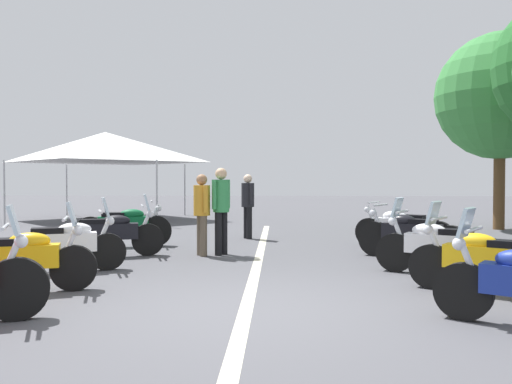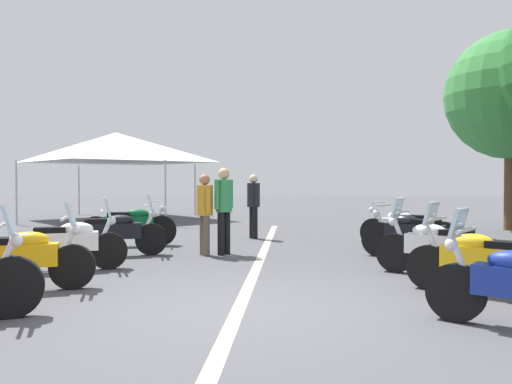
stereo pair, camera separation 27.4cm
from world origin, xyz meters
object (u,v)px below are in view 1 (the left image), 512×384
object	(u,v)px
motorcycle_right_row_3	(411,234)
motorcycle_right_row_4	(402,227)
motorcycle_left_row_3	(109,233)
motorcycle_left_row_4	(124,226)
motorcycle_left_row_2	(65,244)
bystander_4	(248,201)
roadside_tree_2	(500,97)
motorcycle_right_row_2	(439,246)
bystander_3	(202,208)
motorcycle_left_row_1	(17,259)
motorcycle_right_row_1	(488,260)
bystander_0	(221,204)
event_tent	(105,147)

from	to	relation	value
motorcycle_right_row_3	motorcycle_right_row_4	world-z (taller)	motorcycle_right_row_3
motorcycle_left_row_3	motorcycle_left_row_4	xyz separation A→B (m)	(1.51, 0.14, 0.01)
motorcycle_left_row_2	bystander_4	world-z (taller)	bystander_4
motorcycle_left_row_3	roadside_tree_2	bearing A→B (deg)	13.97
motorcycle_right_row_2	bystander_3	bearing A→B (deg)	2.46
motorcycle_left_row_4	motorcycle_left_row_1	bearing A→B (deg)	-104.39
bystander_3	motorcycle_left_row_4	bearing A→B (deg)	-61.43
bystander_4	roadside_tree_2	bearing A→B (deg)	173.64
motorcycle_left_row_1	motorcycle_right_row_1	size ratio (longest dim) A/B	1.10
bystander_0	motorcycle_right_row_2	bearing A→B (deg)	-178.45
motorcycle_right_row_4	roadside_tree_2	distance (m)	6.84
motorcycle_left_row_1	motorcycle_right_row_3	size ratio (longest dim) A/B	1.10
bystander_0	bystander_3	xyz separation A→B (m)	(-0.12, 0.36, -0.08)
motorcycle_right_row_1	bystander_4	world-z (taller)	bystander_4
motorcycle_right_row_1	bystander_0	distance (m)	5.13
motorcycle_right_row_3	bystander_3	world-z (taller)	bystander_3
motorcycle_left_row_1	motorcycle_left_row_3	xyz separation A→B (m)	(3.19, -0.15, 0.01)
motorcycle_right_row_2	motorcycle_right_row_3	xyz separation A→B (m)	(1.65, 0.02, 0.00)
bystander_4	bystander_0	bearing A→B (deg)	55.90
motorcycle_right_row_3	motorcycle_right_row_4	bearing A→B (deg)	-63.51
motorcycle_left_row_1	event_tent	distance (m)	12.73
motorcycle_right_row_1	event_tent	world-z (taller)	event_tent
roadside_tree_2	motorcycle_left_row_2	bearing A→B (deg)	127.32
roadside_tree_2	bystander_4	bearing A→B (deg)	110.50
motorcycle_left_row_3	roadside_tree_2	world-z (taller)	roadside_tree_2
motorcycle_left_row_3	motorcycle_right_row_3	distance (m)	5.69
motorcycle_left_row_1	motorcycle_right_row_3	world-z (taller)	motorcycle_left_row_1
motorcycle_right_row_3	motorcycle_left_row_4	bearing A→B (deg)	18.91
motorcycle_right_row_4	bystander_0	size ratio (longest dim) A/B	1.10
motorcycle_left_row_4	bystander_3	xyz separation A→B (m)	(-1.26, -1.90, 0.45)
motorcycle_right_row_3	motorcycle_right_row_2	bearing A→B (deg)	124.08
motorcycle_right_row_3	bystander_3	bearing A→B (deg)	29.71
bystander_0	roadside_tree_2	xyz separation A→B (m)	(5.54, -7.64, 2.91)
motorcycle_left_row_1	motorcycle_right_row_2	bearing A→B (deg)	-3.33
bystander_0	bystander_4	bearing A→B (deg)	-66.18
motorcycle_right_row_3	bystander_0	bearing A→B (deg)	27.44
motorcycle_left_row_2	motorcycle_left_row_3	bearing A→B (deg)	62.25
motorcycle_left_row_2	bystander_3	bearing A→B (deg)	22.56
roadside_tree_2	event_tent	distance (m)	13.25
motorcycle_right_row_1	motorcycle_right_row_4	distance (m)	4.50
motorcycle_left_row_2	motorcycle_left_row_4	size ratio (longest dim) A/B	0.91
motorcycle_left_row_3	bystander_0	xyz separation A→B (m)	(0.37, -2.12, 0.54)
motorcycle_left_row_1	motorcycle_left_row_2	bearing A→B (deg)	72.58
motorcycle_left_row_3	motorcycle_left_row_4	distance (m)	1.51
roadside_tree_2	motorcycle_left_row_1	bearing A→B (deg)	132.56
bystander_4	motorcycle_right_row_3	bearing A→B (deg)	108.31
motorcycle_left_row_1	motorcycle_right_row_3	bearing A→B (deg)	10.64
motorcycle_left_row_4	bystander_3	size ratio (longest dim) A/B	1.30
motorcycle_right_row_4	motorcycle_left_row_2	bearing A→B (deg)	60.04
roadside_tree_2	motorcycle_right_row_1	bearing A→B (deg)	156.75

